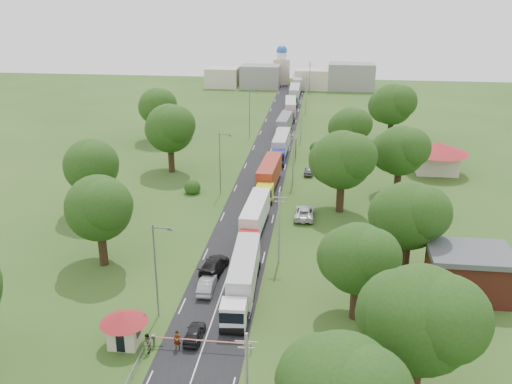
# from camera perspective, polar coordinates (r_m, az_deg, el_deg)

# --- Properties ---
(ground) EXTENTS (260.00, 260.00, 0.00)m
(ground) POSITION_cam_1_polar(r_m,az_deg,el_deg) (75.51, -1.47, -4.37)
(ground) COLOR #274C19
(ground) RESTS_ON ground
(road) EXTENTS (8.00, 200.00, 0.04)m
(road) POSITION_cam_1_polar(r_m,az_deg,el_deg) (93.88, 0.29, 0.71)
(road) COLOR black
(road) RESTS_ON ground
(boom_barrier) EXTENTS (9.22, 0.35, 1.18)m
(boom_barrier) POSITION_cam_1_polar(r_m,az_deg,el_deg) (53.94, -6.90, -14.51)
(boom_barrier) COLOR slate
(boom_barrier) RESTS_ON ground
(guard_booth) EXTENTS (4.40, 4.40, 3.45)m
(guard_booth) POSITION_cam_1_polar(r_m,az_deg,el_deg) (54.79, -13.06, -12.74)
(guard_booth) COLOR beige
(guard_booth) RESTS_ON ground
(info_sign) EXTENTS (0.12, 3.10, 4.10)m
(info_sign) POSITION_cam_1_polar(r_m,az_deg,el_deg) (106.83, 4.00, 4.81)
(info_sign) COLOR slate
(info_sign) RESTS_ON ground
(pole_1) EXTENTS (1.60, 0.24, 9.00)m
(pole_1) POSITION_cam_1_polar(r_m,az_deg,el_deg) (66.68, 2.32, -3.45)
(pole_1) COLOR gray
(pole_1) RESTS_ON ground
(pole_2) EXTENTS (1.60, 0.24, 9.00)m
(pole_2) POSITION_cam_1_polar(r_m,az_deg,el_deg) (92.92, 3.74, 3.50)
(pole_2) COLOR gray
(pole_2) RESTS_ON ground
(pole_3) EXTENTS (1.60, 0.24, 9.00)m
(pole_3) POSITION_cam_1_polar(r_m,az_deg,el_deg) (119.97, 4.54, 7.36)
(pole_3) COLOR gray
(pole_3) RESTS_ON ground
(pole_4) EXTENTS (1.60, 0.24, 9.00)m
(pole_4) POSITION_cam_1_polar(r_m,az_deg,el_deg) (147.37, 5.04, 9.79)
(pole_4) COLOR gray
(pole_4) RESTS_ON ground
(pole_5) EXTENTS (1.60, 0.24, 9.00)m
(pole_5) POSITION_cam_1_polar(r_m,az_deg,el_deg) (174.96, 5.40, 11.46)
(pole_5) COLOR gray
(pole_5) RESTS_ON ground
(lamp_0) EXTENTS (2.03, 0.22, 10.00)m
(lamp_0) POSITION_cam_1_polar(r_m,az_deg,el_deg) (56.62, -9.88, -7.36)
(lamp_0) COLOR slate
(lamp_0) RESTS_ON ground
(lamp_1) EXTENTS (2.03, 0.22, 10.00)m
(lamp_1) POSITION_cam_1_polar(r_m,az_deg,el_deg) (88.19, -3.54, 3.16)
(lamp_1) COLOR slate
(lamp_1) RESTS_ON ground
(lamp_2) EXTENTS (2.03, 0.22, 10.00)m
(lamp_2) POSITION_cam_1_polar(r_m,az_deg,el_deg) (121.65, -0.59, 8.03)
(lamp_2) COLOR slate
(lamp_2) RESTS_ON ground
(tree_1) EXTENTS (9.60, 9.60, 12.05)m
(tree_1) POSITION_cam_1_polar(r_m,az_deg,el_deg) (45.50, 16.12, -12.02)
(tree_1) COLOR #382616
(tree_1) RESTS_ON ground
(tree_2) EXTENTS (8.00, 8.00, 10.10)m
(tree_2) POSITION_cam_1_polar(r_m,az_deg,el_deg) (56.01, 10.16, -6.50)
(tree_2) COLOR #382616
(tree_2) RESTS_ON ground
(tree_3) EXTENTS (8.80, 8.80, 11.07)m
(tree_3) POSITION_cam_1_polar(r_m,az_deg,el_deg) (65.49, 15.03, -2.22)
(tree_3) COLOR #382616
(tree_3) RESTS_ON ground
(tree_4) EXTENTS (9.60, 9.60, 12.05)m
(tree_4) POSITION_cam_1_polar(r_m,az_deg,el_deg) (81.57, 8.60, 3.22)
(tree_4) COLOR #382616
(tree_4) RESTS_ON ground
(tree_5) EXTENTS (8.80, 8.80, 11.07)m
(tree_5) POSITION_cam_1_polar(r_m,az_deg,el_deg) (90.15, 14.21, 4.06)
(tree_5) COLOR #382616
(tree_5) RESTS_ON ground
(tree_6) EXTENTS (8.00, 8.00, 10.10)m
(tree_6) POSITION_cam_1_polar(r_m,az_deg,el_deg) (106.06, 9.38, 6.48)
(tree_6) COLOR #382616
(tree_6) RESTS_ON ground
(tree_7) EXTENTS (9.60, 9.60, 12.05)m
(tree_7) POSITION_cam_1_polar(r_m,az_deg,el_deg) (121.15, 13.47, 8.53)
(tree_7) COLOR #382616
(tree_7) RESTS_ON ground
(tree_10) EXTENTS (8.80, 8.80, 11.07)m
(tree_10) POSITION_cam_1_polar(r_m,az_deg,el_deg) (67.74, -15.43, -1.49)
(tree_10) COLOR #382616
(tree_10) RESTS_ON ground
(tree_11) EXTENTS (8.80, 8.80, 11.07)m
(tree_11) POSITION_cam_1_polar(r_m,az_deg,el_deg) (83.38, -16.14, 2.56)
(tree_11) COLOR #382616
(tree_11) RESTS_ON ground
(tree_12) EXTENTS (9.60, 9.60, 12.05)m
(tree_12) POSITION_cam_1_polar(r_m,az_deg,el_deg) (99.47, -8.61, 6.34)
(tree_12) COLOR #382616
(tree_12) RESTS_ON ground
(tree_13) EXTENTS (8.80, 8.80, 11.07)m
(tree_13) POSITION_cam_1_polar(r_m,az_deg,el_deg) (120.51, -9.83, 8.42)
(tree_13) COLOR #382616
(tree_13) RESTS_ON ground
(house_brick) EXTENTS (8.60, 6.60, 5.20)m
(house_brick) POSITION_cam_1_polar(r_m,az_deg,el_deg) (64.86, 20.43, -7.54)
(house_brick) COLOR maroon
(house_brick) RESTS_ON ground
(house_cream) EXTENTS (10.08, 10.08, 5.80)m
(house_cream) POSITION_cam_1_polar(r_m,az_deg,el_deg) (103.66, 17.70, 3.76)
(house_cream) COLOR beige
(house_cream) RESTS_ON ground
(distant_town) EXTENTS (52.00, 8.00, 8.00)m
(distant_town) POSITION_cam_1_polar(r_m,az_deg,el_deg) (180.27, 3.88, 11.38)
(distant_town) COLOR gray
(distant_town) RESTS_ON ground
(church) EXTENTS (5.00, 5.00, 12.30)m
(church) POSITION_cam_1_polar(r_m,az_deg,el_deg) (188.18, 2.57, 12.37)
(church) COLOR beige
(church) RESTS_ON ground
(truck_0) EXTENTS (3.03, 14.95, 4.13)m
(truck_0) POSITION_cam_1_polar(r_m,az_deg,el_deg) (60.99, -1.32, -8.46)
(truck_0) COLOR white
(truck_0) RESTS_ON ground
(truck_1) EXTENTS (2.87, 14.35, 3.97)m
(truck_1) POSITION_cam_1_polar(r_m,az_deg,el_deg) (75.43, -0.15, -2.64)
(truck_1) COLOR red
(truck_1) RESTS_ON ground
(truck_2) EXTENTS (3.14, 15.04, 4.16)m
(truck_2) POSITION_cam_1_polar(r_m,az_deg,el_deg) (91.51, 1.29, 1.64)
(truck_2) COLOR yellow
(truck_2) RESTS_ON ground
(truck_3) EXTENTS (2.74, 14.66, 4.06)m
(truck_3) POSITION_cam_1_polar(r_m,az_deg,el_deg) (108.87, 2.51, 4.68)
(truck_3) COLOR #1A289D
(truck_3) RESTS_ON ground
(truck_4) EXTENTS (3.02, 13.93, 3.85)m
(truck_4) POSITION_cam_1_polar(r_m,az_deg,el_deg) (125.19, 2.82, 6.71)
(truck_4) COLOR #B3B3B3
(truck_4) RESTS_ON ground
(truck_5) EXTENTS (3.29, 14.92, 4.12)m
(truck_5) POSITION_cam_1_polar(r_m,az_deg,el_deg) (141.29, 3.45, 8.34)
(truck_5) COLOR maroon
(truck_5) RESTS_ON ground
(truck_6) EXTENTS (2.89, 15.32, 4.24)m
(truck_6) POSITION_cam_1_polar(r_m,az_deg,el_deg) (159.29, 3.85, 9.73)
(truck_6) COLOR #276842
(truck_6) RESTS_ON ground
(truck_7) EXTENTS (3.38, 15.50, 4.28)m
(truck_7) POSITION_cam_1_polar(r_m,az_deg,el_deg) (175.62, 4.11, 10.73)
(truck_7) COLOR #BBBBBB
(truck_7) RESTS_ON ground
(truck_8) EXTENTS (3.00, 13.62, 3.76)m
(truck_8) POSITION_cam_1_polar(r_m,az_deg,el_deg) (192.16, 4.37, 11.48)
(truck_8) COLOR brown
(truck_8) RESTS_ON ground
(car_lane_front) EXTENTS (1.65, 3.99, 1.35)m
(car_lane_front) POSITION_cam_1_polar(r_m,az_deg,el_deg) (55.20, -6.18, -13.85)
(car_lane_front) COLOR black
(car_lane_front) RESTS_ON ground
(car_lane_mid) EXTENTS (1.71, 4.59, 1.50)m
(car_lane_mid) POSITION_cam_1_polar(r_m,az_deg,el_deg) (62.62, -4.93, -9.23)
(car_lane_mid) COLOR gray
(car_lane_mid) RESTS_ON ground
(car_lane_rear) EXTENTS (3.09, 6.00, 1.66)m
(car_lane_rear) POSITION_cam_1_polar(r_m,az_deg,el_deg) (66.37, -4.24, -7.31)
(car_lane_rear) COLOR black
(car_lane_rear) RESTS_ON ground
(car_verge_near) EXTENTS (2.78, 5.91, 1.63)m
(car_verge_near) POSITION_cam_1_polar(r_m,az_deg,el_deg) (80.92, 4.86, -2.06)
(car_verge_near) COLOR silver
(car_verge_near) RESTS_ON ground
(car_verge_far) EXTENTS (1.78, 4.03, 1.35)m
(car_verge_far) POSITION_cam_1_polar(r_m,az_deg,el_deg) (99.13, 5.31, 2.12)
(car_verge_far) COLOR #5A5D62
(car_verge_far) RESTS_ON ground
(pedestrian_near) EXTENTS (0.70, 0.47, 1.87)m
(pedestrian_near) POSITION_cam_1_polar(r_m,az_deg,el_deg) (53.96, -7.87, -14.50)
(pedestrian_near) COLOR gray
(pedestrian_near) RESTS_ON ground
(pedestrian_booth) EXTENTS (0.89, 1.05, 1.88)m
(pedestrian_booth) POSITION_cam_1_polar(r_m,az_deg,el_deg) (53.97, -10.83, -14.67)
(pedestrian_booth) COLOR gray
(pedestrian_booth) RESTS_ON ground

